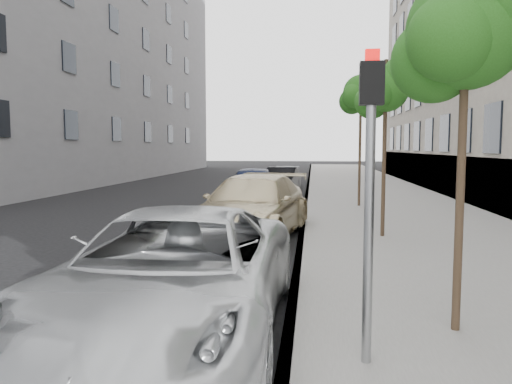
% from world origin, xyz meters
% --- Properties ---
extents(ground, '(160.00, 160.00, 0.00)m').
position_xyz_m(ground, '(0.00, 0.00, 0.00)').
color(ground, black).
rests_on(ground, ground).
extents(sidewalk, '(6.40, 72.00, 0.14)m').
position_xyz_m(sidewalk, '(4.30, 24.00, 0.07)').
color(sidewalk, gray).
rests_on(sidewalk, ground).
extents(curb, '(0.15, 72.00, 0.14)m').
position_xyz_m(curb, '(1.18, 24.00, 0.07)').
color(curb, '#9E9B93').
rests_on(curb, ground).
extents(tree_near, '(1.72, 1.52, 4.43)m').
position_xyz_m(tree_near, '(3.23, 1.50, 3.72)').
color(tree_near, '#38281C').
rests_on(tree_near, sidewalk).
extents(tree_mid, '(1.54, 1.34, 4.41)m').
position_xyz_m(tree_mid, '(3.23, 8.00, 3.78)').
color(tree_mid, '#38281C').
rests_on(tree_mid, sidewalk).
extents(tree_far, '(1.67, 1.47, 5.08)m').
position_xyz_m(tree_far, '(3.23, 14.50, 4.39)').
color(tree_far, '#38281C').
rests_on(tree_far, sidewalk).
extents(signal_pole, '(0.25, 0.19, 3.18)m').
position_xyz_m(signal_pole, '(2.02, 0.44, 2.13)').
color(signal_pole, '#939699').
rests_on(signal_pole, sidewalk).
extents(minivan, '(2.65, 5.72, 1.59)m').
position_xyz_m(minivan, '(-0.22, 1.16, 0.79)').
color(minivan, '#B9BCBE').
rests_on(minivan, ground).
extents(suv, '(3.09, 5.88, 1.63)m').
position_xyz_m(suv, '(-0.10, 8.05, 0.81)').
color(suv, beige).
rests_on(suv, ground).
extents(sedan_blue, '(2.18, 4.82, 1.61)m').
position_xyz_m(sedan_blue, '(-0.93, 15.01, 0.80)').
color(sedan_blue, black).
rests_on(sedan_blue, ground).
extents(sedan_black, '(1.80, 4.25, 1.36)m').
position_xyz_m(sedan_black, '(-0.10, 20.04, 0.68)').
color(sedan_black, black).
rests_on(sedan_black, ground).
extents(sedan_rear, '(1.77, 4.23, 1.22)m').
position_xyz_m(sedan_rear, '(-0.10, 24.85, 0.61)').
color(sedan_rear, gray).
rests_on(sedan_rear, ground).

